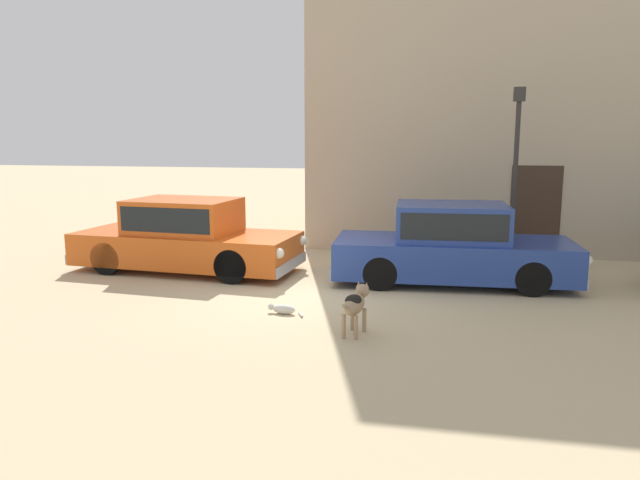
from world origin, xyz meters
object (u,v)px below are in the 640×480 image
object	(u,v)px
parked_sedan_second	(452,244)
stray_cat	(283,309)
parked_sedan_nearest	(186,236)
stray_dog_spotted	(355,303)
street_lamp	(516,154)

from	to	relation	value
parked_sedan_second	stray_cat	bearing A→B (deg)	-137.82
parked_sedan_nearest	stray_cat	xyz separation A→B (m)	(2.76, -2.59, -0.65)
stray_dog_spotted	street_lamp	world-z (taller)	street_lamp
parked_sedan_second	street_lamp	size ratio (longest dim) A/B	1.24
parked_sedan_second	street_lamp	xyz separation A→B (m)	(1.24, 1.60, 1.65)
parked_sedan_nearest	street_lamp	size ratio (longest dim) A/B	1.29
parked_sedan_second	stray_dog_spotted	world-z (taller)	parked_sedan_second
parked_sedan_second	street_lamp	distance (m)	2.61
parked_sedan_nearest	parked_sedan_second	world-z (taller)	parked_sedan_second
parked_sedan_nearest	street_lamp	world-z (taller)	street_lamp
parked_sedan_nearest	stray_cat	world-z (taller)	parked_sedan_nearest
parked_sedan_second	stray_dog_spotted	size ratio (longest dim) A/B	4.79
parked_sedan_nearest	parked_sedan_second	xyz separation A→B (m)	(5.37, 0.02, 0.01)
stray_dog_spotted	parked_sedan_second	bearing A→B (deg)	-11.47
parked_sedan_second	parked_sedan_nearest	bearing A→B (deg)	177.34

